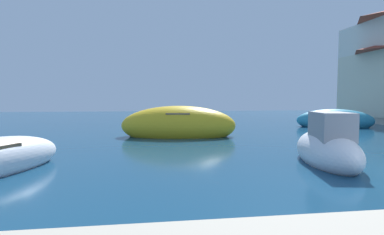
{
  "coord_description": "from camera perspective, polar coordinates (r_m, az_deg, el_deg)",
  "views": [
    {
      "loc": [
        -7.02,
        -5.55,
        1.99
      ],
      "look_at": [
        -4.81,
        10.29,
        0.95
      ],
      "focal_mm": 28.25,
      "sensor_mm": 36.0,
      "label": 1
    }
  ],
  "objects": [
    {
      "name": "moored_boat_0",
      "position": [
        10.01,
        24.19,
        -5.38
      ],
      "size": [
        2.1,
        3.84,
        1.86
      ],
      "rotation": [
        0.0,
        0.0,
        1.38
      ],
      "color": "white",
      "rests_on": "ground"
    },
    {
      "name": "moored_boat_1",
      "position": [
        22.74,
        25.34,
        -0.54
      ],
      "size": [
        5.26,
        3.45,
        1.59
      ],
      "rotation": [
        0.0,
        0.0,
        5.91
      ],
      "color": "teal",
      "rests_on": "ground"
    },
    {
      "name": "moored_boat_3",
      "position": [
        15.56,
        -2.55,
        -1.53
      ],
      "size": [
        6.14,
        3.03,
        2.04
      ],
      "rotation": [
        0.0,
        0.0,
        3.01
      ],
      "color": "gold",
      "rests_on": "ground"
    }
  ]
}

